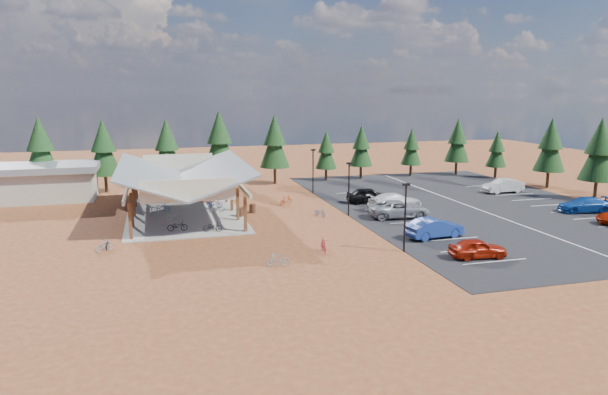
# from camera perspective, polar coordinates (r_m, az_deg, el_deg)

# --- Properties ---
(ground) EXTENTS (140.00, 140.00, 0.00)m
(ground) POSITION_cam_1_polar(r_m,az_deg,el_deg) (48.30, -0.09, -2.84)
(ground) COLOR maroon
(ground) RESTS_ON ground
(asphalt_lot) EXTENTS (27.00, 44.00, 0.04)m
(asphalt_lot) POSITION_cam_1_polar(r_m,az_deg,el_deg) (58.41, 16.89, -0.84)
(asphalt_lot) COLOR black
(asphalt_lot) RESTS_ON ground
(concrete_pad) EXTENTS (10.60, 18.60, 0.10)m
(concrete_pad) POSITION_cam_1_polar(r_m,az_deg,el_deg) (53.54, -12.49, -1.65)
(concrete_pad) COLOR gray
(concrete_pad) RESTS_ON ground
(bike_pavilion) EXTENTS (11.65, 19.40, 4.97)m
(bike_pavilion) POSITION_cam_1_polar(r_m,az_deg,el_deg) (52.85, -12.66, 2.34)
(bike_pavilion) COLOR #522917
(bike_pavilion) RESTS_ON concrete_pad
(outbuilding) EXTENTS (11.00, 7.00, 3.90)m
(outbuilding) POSITION_cam_1_polar(r_m,az_deg,el_deg) (64.99, -25.52, 1.53)
(outbuilding) COLOR #ADA593
(outbuilding) RESTS_ON ground
(lamp_post_0) EXTENTS (0.50, 0.25, 5.14)m
(lamp_post_0) POSITION_cam_1_polar(r_m,az_deg,el_deg) (40.21, 10.61, -1.55)
(lamp_post_0) COLOR black
(lamp_post_0) RESTS_ON ground
(lamp_post_1) EXTENTS (0.50, 0.25, 5.14)m
(lamp_post_1) POSITION_cam_1_polar(r_m,az_deg,el_deg) (51.05, 4.74, 1.30)
(lamp_post_1) COLOR black
(lamp_post_1) RESTS_ON ground
(lamp_post_2) EXTENTS (0.50, 0.25, 5.14)m
(lamp_post_2) POSITION_cam_1_polar(r_m,az_deg,el_deg) (62.31, 0.95, 3.14)
(lamp_post_2) COLOR black
(lamp_post_2) RESTS_ON ground
(trash_bin_0) EXTENTS (0.60, 0.60, 0.90)m
(trash_bin_0) POSITION_cam_1_polar(r_m,az_deg,el_deg) (51.17, -6.73, -1.60)
(trash_bin_0) COLOR #432618
(trash_bin_0) RESTS_ON ground
(trash_bin_1) EXTENTS (0.60, 0.60, 0.90)m
(trash_bin_1) POSITION_cam_1_polar(r_m,az_deg,el_deg) (52.90, -5.43, -1.15)
(trash_bin_1) COLOR #432618
(trash_bin_1) RESTS_ON ground
(pine_0) EXTENTS (3.84, 3.84, 8.95)m
(pine_0) POSITION_cam_1_polar(r_m,az_deg,el_deg) (68.24, -26.00, 4.82)
(pine_0) COLOR #382314
(pine_0) RESTS_ON ground
(pine_1) EXTENTS (3.67, 3.67, 8.54)m
(pine_1) POSITION_cam_1_polar(r_m,az_deg,el_deg) (66.84, -20.35, 4.92)
(pine_1) COLOR #382314
(pine_1) RESTS_ON ground
(pine_2) EXTENTS (3.64, 3.64, 8.49)m
(pine_2) POSITION_cam_1_polar(r_m,az_deg,el_deg) (66.56, -14.25, 5.23)
(pine_2) COLOR #382314
(pine_2) RESTS_ON ground
(pine_3) EXTENTS (4.03, 4.03, 9.39)m
(pine_3) POSITION_cam_1_polar(r_m,az_deg,el_deg) (68.49, -8.90, 6.06)
(pine_3) COLOR #382314
(pine_3) RESTS_ON ground
(pine_4) EXTENTS (3.79, 3.79, 8.83)m
(pine_4) POSITION_cam_1_polar(r_m,az_deg,el_deg) (68.73, -3.12, 5.90)
(pine_4) COLOR #382314
(pine_4) RESTS_ON ground
(pine_5) EXTENTS (2.84, 2.84, 6.62)m
(pine_5) POSITION_cam_1_polar(r_m,az_deg,el_deg) (71.32, 2.35, 5.01)
(pine_5) COLOR #382314
(pine_5) RESTS_ON ground
(pine_6) EXTENTS (3.11, 3.11, 7.24)m
(pine_6) POSITION_cam_1_polar(r_m,az_deg,el_deg) (73.15, 6.05, 5.41)
(pine_6) COLOR #382314
(pine_6) RESTS_ON ground
(pine_7) EXTENTS (2.86, 2.86, 6.66)m
(pine_7) POSITION_cam_1_polar(r_m,az_deg,el_deg) (76.59, 11.24, 5.25)
(pine_7) COLOR #382314
(pine_7) RESTS_ON ground
(pine_8) EXTENTS (3.41, 3.41, 7.94)m
(pine_8) POSITION_cam_1_polar(r_m,az_deg,el_deg) (78.90, 15.86, 5.78)
(pine_8) COLOR #382314
(pine_8) RESTS_ON ground
(pine_11) EXTENTS (3.85, 3.85, 8.98)m
(pine_11) POSITION_cam_1_polar(r_m,az_deg,el_deg) (66.20, 28.67, 4.43)
(pine_11) COLOR #382314
(pine_11) RESTS_ON ground
(pine_12) EXTENTS (3.68, 3.68, 8.56)m
(pine_12) POSITION_cam_1_polar(r_m,az_deg,el_deg) (72.17, 24.52, 5.04)
(pine_12) COLOR #382314
(pine_12) RESTS_ON ground
(pine_13) EXTENTS (2.76, 2.76, 6.43)m
(pine_13) POSITION_cam_1_polar(r_m,az_deg,el_deg) (77.88, 19.64, 4.81)
(pine_13) COLOR #382314
(pine_13) RESTS_ON ground
(bike_0) EXTENTS (1.71, 0.71, 0.88)m
(bike_0) POSITION_cam_1_polar(r_m,az_deg,el_deg) (46.77, -13.18, -2.93)
(bike_0) COLOR black
(bike_0) RESTS_ON concrete_pad
(bike_1) EXTENTS (1.58, 0.61, 0.93)m
(bike_1) POSITION_cam_1_polar(r_m,az_deg,el_deg) (50.74, -13.42, -1.81)
(bike_1) COLOR #96979E
(bike_1) RESTS_ON concrete_pad
(bike_2) EXTENTS (1.91, 1.04, 0.95)m
(bike_2) POSITION_cam_1_polar(r_m,az_deg,el_deg) (54.39, -14.88, -1.00)
(bike_2) COLOR navy
(bike_2) RESTS_ON concrete_pad
(bike_3) EXTENTS (1.91, 0.86, 1.11)m
(bike_3) POSITION_cam_1_polar(r_m,az_deg,el_deg) (61.01, -15.47, 0.35)
(bike_3) COLOR maroon
(bike_3) RESTS_ON concrete_pad
(bike_4) EXTENTS (1.69, 0.95, 0.84)m
(bike_4) POSITION_cam_1_polar(r_m,az_deg,el_deg) (45.99, -9.60, -3.05)
(bike_4) COLOR black
(bike_4) RESTS_ON concrete_pad
(bike_5) EXTENTS (1.59, 0.64, 0.93)m
(bike_5) POSITION_cam_1_polar(r_m,az_deg,el_deg) (53.20, -9.17, -1.05)
(bike_5) COLOR #9799A0
(bike_5) RESTS_ON concrete_pad
(bike_6) EXTENTS (1.77, 0.84, 0.89)m
(bike_6) POSITION_cam_1_polar(r_m,az_deg,el_deg) (54.86, -9.47, -0.70)
(bike_6) COLOR navy
(bike_6) RESTS_ON concrete_pad
(bike_7) EXTENTS (1.70, 0.82, 0.98)m
(bike_7) POSITION_cam_1_polar(r_m,az_deg,el_deg) (57.91, -10.13, -0.05)
(bike_7) COLOR maroon
(bike_7) RESTS_ON concrete_pad
(bike_8) EXTENTS (0.58, 1.65, 0.86)m
(bike_8) POSITION_cam_1_polar(r_m,az_deg,el_deg) (43.49, -20.01, -4.53)
(bike_8) COLOR black
(bike_8) RESTS_ON ground
(bike_9) EXTENTS (1.47, 1.19, 0.90)m
(bike_9) POSITION_cam_1_polar(r_m,az_deg,el_deg) (42.83, -20.25, -4.76)
(bike_9) COLOR gray
(bike_9) RESTS_ON ground
(bike_11) EXTENTS (0.77, 1.91, 1.12)m
(bike_11) POSITION_cam_1_polar(r_m,az_deg,el_deg) (39.92, 2.07, -5.04)
(bike_11) COLOR maroon
(bike_11) RESTS_ON ground
(bike_13) EXTENTS (1.66, 0.72, 0.97)m
(bike_13) POSITION_cam_1_polar(r_m,az_deg,el_deg) (36.83, -2.74, -6.57)
(bike_13) COLOR gray
(bike_13) RESTS_ON ground
(bike_14) EXTENTS (1.06, 1.62, 0.80)m
(bike_14) POSITION_cam_1_polar(r_m,az_deg,el_deg) (51.27, 1.70, -1.55)
(bike_14) COLOR #20539F
(bike_14) RESTS_ON ground
(bike_15) EXTENTS (1.66, 1.18, 0.98)m
(bike_15) POSITION_cam_1_polar(r_m,az_deg,el_deg) (56.39, -1.91, -0.29)
(bike_15) COLOR #942A0A
(bike_15) RESTS_ON ground
(car_0) EXTENTS (4.20, 2.06, 1.38)m
(car_0) POSITION_cam_1_polar(r_m,az_deg,el_deg) (40.46, 17.82, -5.11)
(car_0) COLOR #9D1A08
(car_0) RESTS_ON asphalt_lot
(car_1) EXTENTS (5.07, 2.40, 1.61)m
(car_1) POSITION_cam_1_polar(r_m,az_deg,el_deg) (44.91, 13.58, -3.13)
(car_1) COLOR navy
(car_1) RESTS_ON asphalt_lot
(car_2) EXTENTS (6.02, 3.27, 1.60)m
(car_2) POSITION_cam_1_polar(r_m,az_deg,el_deg) (51.34, 9.98, -1.20)
(car_2) COLOR gray
(car_2) RESTS_ON asphalt_lot
(car_3) EXTENTS (5.92, 3.05, 1.64)m
(car_3) POSITION_cam_1_polar(r_m,az_deg,el_deg) (54.68, 9.58, -0.41)
(car_3) COLOR silver
(car_3) RESTS_ON asphalt_lot
(car_4) EXTENTS (4.95, 2.61, 1.60)m
(car_4) POSITION_cam_1_polar(r_m,az_deg,el_deg) (57.54, 6.84, 0.23)
(car_4) COLOR black
(car_4) RESTS_ON asphalt_lot
(car_7) EXTENTS (5.35, 2.98, 1.46)m
(car_7) POSITION_cam_1_polar(r_m,az_deg,el_deg) (59.47, 27.41, -0.68)
(car_7) COLOR #114299
(car_7) RESTS_ON asphalt_lot
(car_9) EXTENTS (4.96, 1.99, 1.60)m
(car_9) POSITION_cam_1_polar(r_m,az_deg,el_deg) (67.07, 20.22, 1.17)
(car_9) COLOR silver
(car_9) RESTS_ON asphalt_lot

